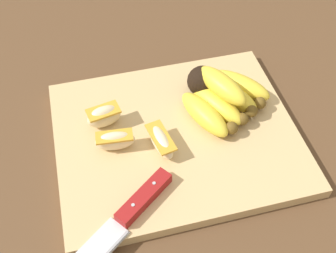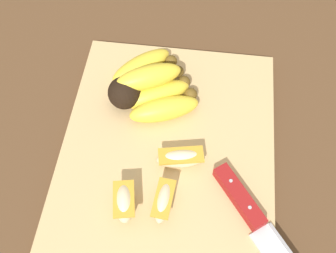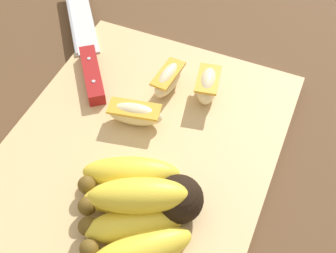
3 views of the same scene
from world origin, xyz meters
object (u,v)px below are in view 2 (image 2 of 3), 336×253
object	(u,v)px
banana_bunch	(149,86)
apple_wedge_middle	(181,158)
chefs_knife	(260,226)
apple_wedge_near	(124,202)
apple_wedge_far	(164,201)

from	to	relation	value
banana_bunch	apple_wedge_middle	bearing A→B (deg)	-151.31
chefs_knife	apple_wedge_middle	distance (m)	0.14
chefs_knife	apple_wedge_middle	xyz separation A→B (m)	(0.08, 0.12, 0.01)
apple_wedge_near	banana_bunch	bearing A→B (deg)	-1.13
banana_bunch	apple_wedge_far	xyz separation A→B (m)	(-0.19, -0.05, -0.01)
banana_bunch	apple_wedge_middle	distance (m)	0.13
apple_wedge_near	chefs_knife	bearing A→B (deg)	-91.98
chefs_knife	apple_wedge_middle	world-z (taller)	apple_wedge_middle
apple_wedge_middle	banana_bunch	bearing A→B (deg)	28.69
chefs_knife	apple_wedge_near	world-z (taller)	apple_wedge_near
chefs_knife	apple_wedge_far	world-z (taller)	apple_wedge_far
chefs_knife	apple_wedge_far	distance (m)	0.13
chefs_knife	banana_bunch	bearing A→B (deg)	41.82
banana_bunch	apple_wedge_near	bearing A→B (deg)	178.87
banana_bunch	chefs_knife	distance (m)	0.27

